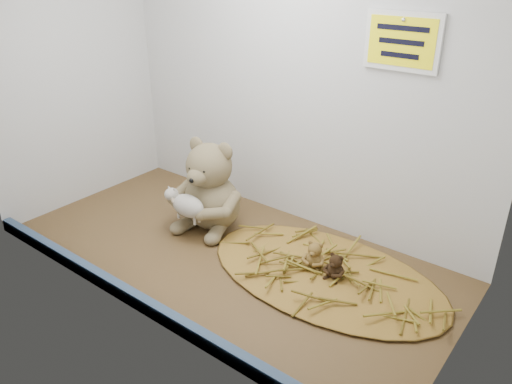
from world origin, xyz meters
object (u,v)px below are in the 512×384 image
Objects in this scene: mini_teddy_tan at (315,254)px; mini_teddy_brown at (336,265)px; main_teddy at (211,184)px; toy_lamb at (188,206)px.

mini_teddy_brown is at bearing -17.36° from mini_teddy_tan.
toy_lamb is at bearing -98.53° from main_teddy.
mini_teddy_tan is at bearing -11.07° from main_teddy.
mini_teddy_tan is at bearing 174.86° from mini_teddy_brown.
mini_teddy_tan is at bearing 12.29° from toy_lamb.
main_teddy is 3.97× the size of mini_teddy_brown.
main_teddy is at bearing 178.47° from mini_teddy_brown.
mini_teddy_brown is at bearing 9.48° from toy_lamb.
toy_lamb is 2.04× the size of mini_teddy_brown.
toy_lamb is (0.00, -9.57, -3.14)cm from main_teddy.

